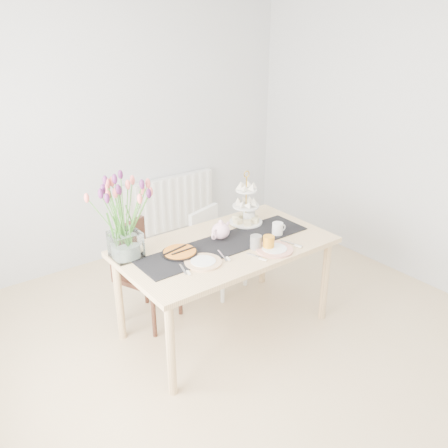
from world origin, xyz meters
TOP-DOWN VIEW (x-y plane):
  - room_shell at (0.00, 0.00)m, footprint 4.50×4.50m
  - radiator at (0.50, 2.19)m, footprint 1.20×0.08m
  - dining_table at (0.05, 0.51)m, footprint 1.60×0.90m
  - chair_brown at (-0.40, 1.06)m, footprint 0.54×0.54m
  - chair_white at (0.36, 1.12)m, footprint 0.48×0.48m
  - table_runner at (0.05, 0.51)m, footprint 1.40×0.35m
  - tulip_vase at (-0.64, 0.77)m, footprint 0.72×0.72m
  - cake_stand at (0.43, 0.73)m, footprint 0.27×0.27m
  - teapot at (0.08, 0.61)m, footprint 0.27×0.25m
  - cream_jug at (0.46, 0.73)m, footprint 0.13×0.13m
  - tart_tin at (-0.31, 0.58)m, footprint 0.26×0.26m
  - mug_grey at (0.19, 0.32)m, footprint 0.12×0.12m
  - mug_white at (0.48, 0.40)m, footprint 0.10×0.10m
  - mug_orange at (0.26, 0.26)m, footprint 0.12×0.12m
  - plate_left at (-0.25, 0.37)m, footprint 0.33×0.33m
  - plate_right at (0.28, 0.22)m, footprint 0.35×0.35m

SIDE VIEW (x-z plane):
  - chair_white at x=0.36m, z-range 0.05..0.80m
  - radiator at x=0.50m, z-range 0.15..0.75m
  - chair_brown at x=-0.40m, z-range 0.06..0.89m
  - dining_table at x=0.05m, z-range 0.30..1.05m
  - table_runner at x=0.05m, z-range 0.75..0.76m
  - plate_left at x=-0.25m, z-range 0.75..0.76m
  - plate_right at x=0.28m, z-range 0.75..0.76m
  - tart_tin at x=-0.31m, z-range 0.75..0.78m
  - cream_jug at x=0.46m, z-range 0.75..0.85m
  - mug_orange at x=0.26m, z-range 0.75..0.85m
  - mug_grey at x=0.19m, z-range 0.75..0.85m
  - mug_white at x=0.48m, z-range 0.75..0.85m
  - teapot at x=0.08m, z-range 0.75..0.89m
  - cake_stand at x=0.43m, z-range 0.66..1.07m
  - tulip_vase at x=-0.64m, z-range 0.84..1.46m
  - room_shell at x=0.00m, z-range -0.95..3.55m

